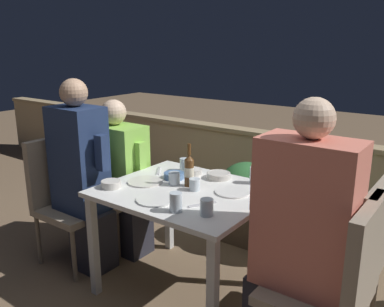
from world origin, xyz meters
TOP-DOWN VIEW (x-y plane):
  - ground_plane at (0.00, 0.00)m, footprint 16.00×16.00m
  - parapet_wall at (0.00, 1.59)m, footprint 9.00×0.18m
  - dining_table at (0.00, 0.00)m, footprint 1.02×0.86m
  - planter_hedge at (0.20, 0.89)m, footprint 0.95×0.47m
  - chair_left_near at (-0.99, -0.17)m, footprint 0.48×0.47m
  - person_navy_jumper at (-0.79, -0.17)m, footprint 0.47×0.26m
  - chair_left_far at (-0.97, 0.16)m, footprint 0.48×0.47m
  - person_green_blouse at (-0.76, 0.16)m, footprint 0.52×0.26m
  - chair_right_near at (1.01, -0.15)m, footprint 0.48×0.47m
  - person_coral_top at (0.81, -0.15)m, footprint 0.52×0.26m
  - chair_right_far at (0.99, 0.14)m, footprint 0.48×0.47m
  - beer_bottle at (-0.02, 0.07)m, footprint 0.06×0.06m
  - plate_0 at (0.27, 0.12)m, footprint 0.22×0.22m
  - plate_1 at (-0.30, -0.05)m, footprint 0.23×0.23m
  - plate_2 at (-0.03, -0.25)m, footprint 0.23×0.23m
  - bowl_0 at (0.05, 0.31)m, footprint 0.16×0.16m
  - bowl_1 at (-0.19, 0.12)m, footprint 0.14×0.14m
  - bowl_2 at (-0.14, 0.27)m, footprint 0.12×0.12m
  - bowl_3 at (-0.41, -0.25)m, footprint 0.13×0.13m
  - glass_cup_0 at (-0.12, 0.03)m, footprint 0.07×0.07m
  - glass_cup_1 at (0.05, 0.02)m, footprint 0.07×0.07m
  - glass_cup_2 at (0.33, -0.25)m, footprint 0.07×0.07m
  - glass_cup_3 at (0.29, 0.36)m, footprint 0.07×0.07m
  - glass_cup_4 at (-0.24, 0.30)m, footprint 0.06×0.06m
  - glass_cup_5 at (0.16, -0.31)m, footprint 0.07×0.07m
  - fork_0 at (-0.38, 0.18)m, footprint 0.12×0.15m
  - fork_1 at (0.23, -0.15)m, footprint 0.10×0.16m

SIDE VIEW (x-z plane):
  - ground_plane at x=0.00m, z-range 0.00..0.00m
  - planter_hedge at x=0.20m, z-range 0.04..0.70m
  - parapet_wall at x=0.00m, z-range 0.01..0.78m
  - chair_left_near at x=-0.99m, z-range 0.08..1.01m
  - chair_left_far at x=-0.97m, z-range 0.08..1.01m
  - chair_right_near at x=1.01m, z-range 0.08..1.01m
  - chair_right_far at x=0.99m, z-range 0.08..1.01m
  - person_green_blouse at x=-0.76m, z-range 0.00..1.20m
  - dining_table at x=0.00m, z-range 0.27..0.98m
  - person_coral_top at x=0.81m, z-range 0.00..1.38m
  - person_navy_jumper at x=-0.79m, z-range 0.01..1.38m
  - fork_0 at x=-0.38m, z-range 0.72..0.72m
  - fork_1 at x=0.23m, z-range 0.72..0.72m
  - plate_0 at x=0.27m, z-range 0.72..0.73m
  - plate_1 at x=-0.30m, z-range 0.72..0.73m
  - plate_2 at x=-0.03m, z-range 0.72..0.73m
  - bowl_0 at x=0.05m, z-range 0.72..0.76m
  - bowl_2 at x=-0.14m, z-range 0.72..0.76m
  - bowl_1 at x=-0.19m, z-range 0.72..0.76m
  - bowl_3 at x=-0.41m, z-range 0.72..0.76m
  - glass_cup_1 at x=0.05m, z-range 0.72..0.79m
  - glass_cup_0 at x=-0.12m, z-range 0.72..0.80m
  - glass_cup_4 at x=-0.24m, z-range 0.72..0.81m
  - glass_cup_2 at x=0.33m, z-range 0.72..0.81m
  - glass_cup_5 at x=0.16m, z-range 0.72..0.82m
  - glass_cup_3 at x=0.29m, z-range 0.72..0.82m
  - beer_bottle at x=-0.02m, z-range 0.68..0.96m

